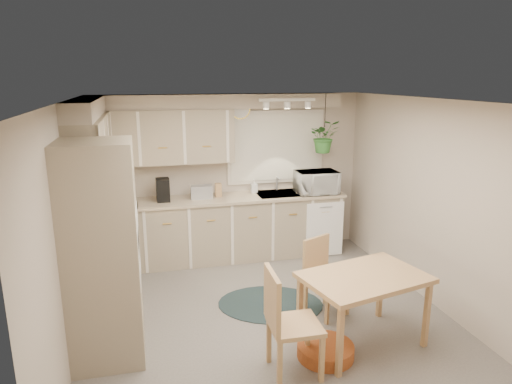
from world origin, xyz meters
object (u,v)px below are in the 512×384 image
braided_rug (270,304)px  chair_left (295,322)px  pet_bed (325,351)px  microwave (317,180)px  chair_back (327,278)px  dining_table (363,310)px

braided_rug → chair_left: bearing=-96.0°
pet_bed → microwave: (0.88, 2.59, 1.08)m
chair_left → chair_back: bearing=144.5°
braided_rug → pet_bed: (0.23, -1.14, 0.06)m
chair_left → pet_bed: chair_left is taller
chair_left → microwave: (1.25, 2.74, 0.64)m
dining_table → microwave: 2.61m
dining_table → chair_left: chair_left is taller
microwave → pet_bed: bearing=-109.5°
chair_left → braided_rug: size_ratio=0.80×
chair_left → pet_bed: (0.37, 0.14, -0.44)m
chair_left → pet_bed: size_ratio=1.82×
dining_table → chair_back: size_ratio=1.35×
dining_table → pet_bed: 0.56m
chair_back → dining_table: bearing=75.3°
dining_table → chair_back: 0.66m
braided_rug → pet_bed: bearing=-78.4°
microwave → chair_left: bearing=-115.2°
chair_back → braided_rug: (-0.56, 0.36, -0.43)m
chair_left → chair_back: size_ratio=1.15×
chair_back → microwave: size_ratio=1.45×
braided_rug → microwave: size_ratio=2.07×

